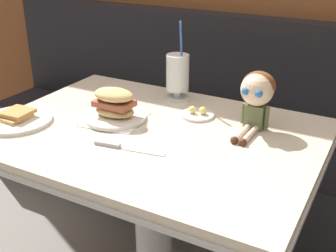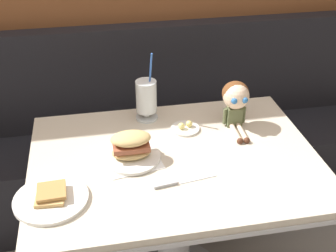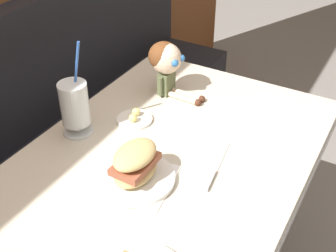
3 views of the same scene
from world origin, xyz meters
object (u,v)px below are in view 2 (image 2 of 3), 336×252
toast_plate (51,198)px  sandwich_plate (131,149)px  milkshake_glass (146,98)px  butter_knife (174,183)px  seated_doll (236,98)px  butter_saucer (185,128)px

toast_plate → sandwich_plate: 0.35m
toast_plate → milkshake_glass: bearing=50.3°
butter_knife → milkshake_glass: bearing=93.7°
sandwich_plate → seated_doll: seated_doll is taller
milkshake_glass → sandwich_plate: (-0.10, -0.29, -0.05)m
milkshake_glass → butter_knife: (0.03, -0.46, -0.10)m
toast_plate → butter_saucer: (0.54, 0.35, -0.00)m
milkshake_glass → butter_saucer: bearing=-39.9°
sandwich_plate → toast_plate: bearing=-147.7°
toast_plate → butter_knife: toast_plate is taller
sandwich_plate → butter_saucer: sandwich_plate is taller
toast_plate → butter_saucer: size_ratio=2.08×
butter_knife → toast_plate: bearing=-178.7°
toast_plate → butter_saucer: bearing=33.2°
toast_plate → butter_saucer: 0.64m
seated_doll → toast_plate: bearing=-154.9°
butter_saucer → sandwich_plate: bearing=-145.8°
milkshake_glass → butter_saucer: milkshake_glass is taller
milkshake_glass → butter_saucer: 0.21m
sandwich_plate → seated_doll: 0.49m
seated_doll → milkshake_glass: bearing=161.1°
butter_knife → butter_saucer: bearing=71.4°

